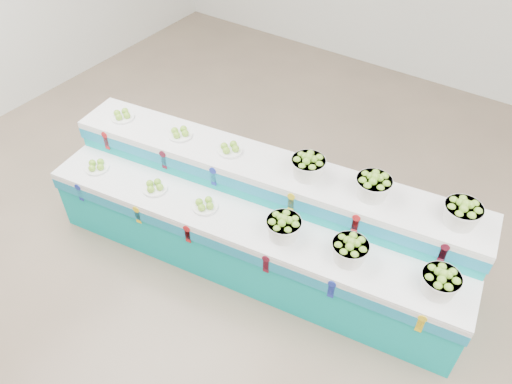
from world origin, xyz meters
TOP-DOWN VIEW (x-y plane):
  - ground at (0.00, 0.00)m, footprint 10.00×10.00m
  - display_stand at (-0.63, 0.62)m, footprint 4.19×1.60m
  - plate_lower_left at (-2.24, 0.14)m, footprint 0.27×0.27m
  - plate_lower_mid at (-1.55, 0.24)m, footprint 0.27×0.27m
  - plate_lower_right at (-0.99, 0.32)m, footprint 0.27×0.27m
  - basket_lower_left at (-0.21, 0.42)m, footprint 0.35×0.35m
  - basket_lower_mid at (0.37, 0.50)m, footprint 0.35×0.35m
  - basket_lower_right at (1.10, 0.60)m, footprint 0.35×0.35m
  - plate_upper_left at (-2.31, 0.64)m, footprint 0.27×0.27m
  - plate_upper_mid at (-1.61, 0.74)m, footprint 0.27×0.27m
  - plate_upper_right at (-1.06, 0.82)m, footprint 0.27×0.27m
  - basket_upper_left at (-0.28, 0.92)m, footprint 0.35×0.35m
  - basket_upper_mid at (0.31, 1.01)m, footprint 0.35×0.35m
  - basket_upper_right at (1.03, 1.11)m, footprint 0.35×0.35m

SIDE VIEW (x-z plane):
  - ground at x=0.00m, z-range 0.00..0.00m
  - display_stand at x=-0.63m, z-range 0.00..1.02m
  - plate_lower_left at x=-2.24m, z-range 0.72..0.81m
  - plate_lower_mid at x=-1.55m, z-range 0.72..0.81m
  - plate_lower_right at x=-0.99m, z-range 0.72..0.81m
  - basket_lower_left at x=-0.21m, z-range 0.72..0.94m
  - basket_lower_mid at x=0.37m, z-range 0.72..0.94m
  - basket_lower_right at x=1.10m, z-range 0.72..0.94m
  - plate_upper_left at x=-2.31m, z-range 1.02..1.11m
  - plate_upper_mid at x=-1.61m, z-range 1.02..1.11m
  - plate_upper_right at x=-1.06m, z-range 1.02..1.11m
  - basket_upper_left at x=-0.28m, z-range 1.02..1.24m
  - basket_upper_mid at x=0.31m, z-range 1.02..1.24m
  - basket_upper_right at x=1.03m, z-range 1.02..1.24m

